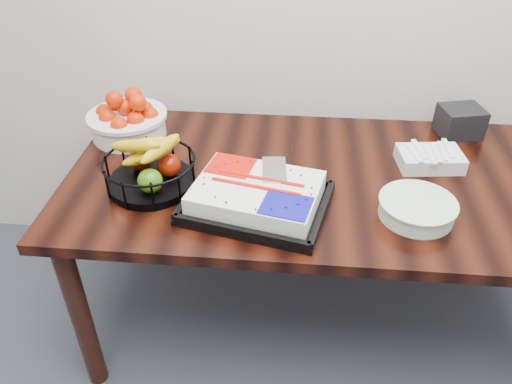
# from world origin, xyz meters

# --- Properties ---
(table) EXTENTS (1.80, 0.90, 0.75)m
(table) POSITION_xyz_m (0.00, 2.00, 0.66)
(table) COLOR black
(table) RESTS_ON ground
(cake_tray) EXTENTS (0.51, 0.43, 0.09)m
(cake_tray) POSITION_xyz_m (-0.22, 1.80, 0.79)
(cake_tray) COLOR black
(cake_tray) RESTS_ON table
(tangerine_bowl) EXTENTS (0.31, 0.31, 0.20)m
(tangerine_bowl) POSITION_xyz_m (-0.76, 2.22, 0.83)
(tangerine_bowl) COLOR white
(tangerine_bowl) RESTS_ON table
(fruit_basket) EXTENTS (0.31, 0.31, 0.16)m
(fruit_basket) POSITION_xyz_m (-0.58, 1.88, 0.82)
(fruit_basket) COLOR black
(fruit_basket) RESTS_ON table
(plate_stack) EXTENTS (0.24, 0.24, 0.06)m
(plate_stack) POSITION_xyz_m (0.28, 1.80, 0.78)
(plate_stack) COLOR white
(plate_stack) RESTS_ON table
(fork_bag) EXTENTS (0.24, 0.17, 0.06)m
(fork_bag) POSITION_xyz_m (0.38, 2.10, 0.78)
(fork_bag) COLOR silver
(fork_bag) RESTS_ON table
(napkin_box) EXTENTS (0.18, 0.17, 0.11)m
(napkin_box) POSITION_xyz_m (0.54, 2.35, 0.81)
(napkin_box) COLOR black
(napkin_box) RESTS_ON table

